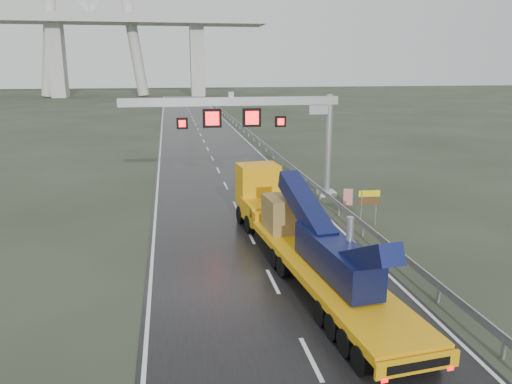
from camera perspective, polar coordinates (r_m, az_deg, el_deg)
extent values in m
plane|color=#282F21|center=(18.61, 4.53, -15.24)|extent=(400.00, 400.00, 0.00)
cube|color=black|center=(56.55, -5.55, 4.92)|extent=(11.00, 200.00, 0.02)
cube|color=#AAAAA6|center=(36.55, 8.06, -0.12)|extent=(1.20, 1.20, 0.30)
cylinder|color=#A0A1A8|center=(35.86, 8.25, 5.23)|extent=(0.48, 0.48, 7.20)
cube|color=#A0A1A8|center=(33.99, -2.87, 10.30)|extent=(14.80, 0.55, 0.55)
cube|color=#A0A1A8|center=(35.30, 7.16, 9.54)|extent=(1.40, 0.35, 0.90)
cube|color=#A0A1A8|center=(33.96, -2.88, 11.06)|extent=(0.35, 0.35, 0.35)
cube|color=black|center=(33.90, -5.04, 8.39)|extent=(1.25, 0.25, 1.25)
cube|color=#FF0C0C|center=(33.76, -5.02, 8.36)|extent=(0.90, 0.02, 0.90)
cube|color=black|center=(34.23, -0.48, 8.50)|extent=(1.25, 0.25, 1.25)
cube|color=#FF0C0C|center=(34.10, -0.44, 8.47)|extent=(0.90, 0.02, 0.90)
cube|color=black|center=(33.82, -8.44, 7.76)|extent=(0.75, 0.25, 0.75)
cube|color=#FF0C0C|center=(33.68, -8.43, 7.74)|extent=(0.54, 0.02, 0.54)
cube|color=black|center=(34.65, 2.81, 8.05)|extent=(0.75, 0.25, 0.75)
cube|color=#FF0C0C|center=(34.51, 2.87, 8.03)|extent=(0.54, 0.02, 0.54)
cube|color=#AAAAA6|center=(158.68, -21.75, 13.80)|extent=(4.00, 6.00, 21.00)
cube|color=#AAAAA6|center=(155.93, -6.74, 14.70)|extent=(4.00, 6.00, 21.00)
cube|color=orange|center=(21.00, 7.89, -8.75)|extent=(3.92, 13.35, 0.33)
cube|color=orange|center=(15.87, 17.99, -18.27)|extent=(2.72, 0.38, 0.52)
cube|color=black|center=(15.83, 18.13, -18.38)|extent=(2.06, 0.22, 0.28)
cube|color=#FF0505|center=(15.47, 14.49, -20.17)|extent=(0.21, 0.06, 0.11)
cube|color=#FF0505|center=(16.54, 21.34, -18.30)|extent=(0.21, 0.06, 0.11)
cube|color=orange|center=(27.00, 2.09, -2.49)|extent=(2.54, 1.36, 0.47)
cube|color=orange|center=(28.45, 1.17, -2.11)|extent=(2.71, 3.05, 1.13)
cube|color=orange|center=(29.72, 0.24, 0.87)|extent=(2.52, 2.10, 2.44)
cube|color=black|center=(30.56, -0.25, 1.78)|extent=(2.16, 0.26, 1.13)
cube|color=#0E1C43|center=(19.87, 9.06, -7.38)|extent=(1.87, 5.74, 1.32)
cube|color=#0E1C43|center=(22.37, 5.70, -1.73)|extent=(1.45, 5.25, 2.40)
cube|color=#0E1C43|center=(17.61, 12.35, -7.48)|extent=(1.21, 3.79, 2.27)
cylinder|color=#A0A1A8|center=(19.81, 10.64, -4.91)|extent=(0.31, 0.31, 1.50)
cube|color=olive|center=(24.94, 3.54, -2.42)|extent=(2.26, 2.26, 1.69)
cylinder|color=black|center=(17.84, 13.40, -15.28)|extent=(2.81, 1.21, 0.94)
cylinder|color=black|center=(23.20, 5.54, -7.77)|extent=(2.81, 1.21, 0.94)
cylinder|color=black|center=(30.00, 0.33, -2.44)|extent=(2.63, 1.28, 1.03)
cylinder|color=#A0A1A8|center=(29.64, 11.93, -1.82)|extent=(0.07, 0.07, 2.17)
cylinder|color=#A0A1A8|center=(29.98, 13.54, -1.73)|extent=(0.07, 0.07, 2.17)
cube|color=yellow|center=(29.59, 12.83, -0.17)|extent=(1.27, 0.15, 0.36)
cube|color=#553218|center=(29.70, 12.78, -1.02)|extent=(1.27, 0.15, 0.41)
cube|color=red|center=(34.20, 10.47, -0.56)|extent=(0.70, 0.53, 1.05)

